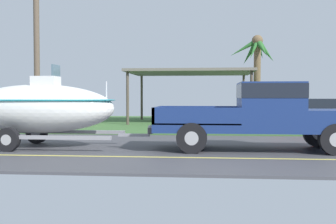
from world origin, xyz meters
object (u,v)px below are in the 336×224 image
Objects in this scene: boat_on_trailer at (38,108)px; parked_sedan_near at (323,115)px; utility_pole at (36,22)px; pickup_truck_towing at (268,113)px; palm_tree_mid at (257,59)px; parked_sedan_far at (46,113)px; carport_awning at (191,73)px.

boat_on_trailer is 1.24× the size of parked_sedan_near.
pickup_truck_towing is at bearing -31.03° from utility_pole.
boat_on_trailer is 16.23m from palm_tree_mid.
utility_pole is (-8.79, 5.29, 3.55)m from pickup_truck_towing.
parked_sedan_far is 7.96m from carport_awning.
parked_sedan_far is 12.67m from palm_tree_mid.
palm_tree_mid is 13.33m from utility_pole.
carport_awning is 4.75m from palm_tree_mid.
parked_sedan_near is at bearing -35.76° from carport_awning.
carport_awning is (6.98, 3.22, 2.08)m from parked_sedan_far.
palm_tree_mid is 0.58× the size of utility_pole.
carport_awning reaches higher than pickup_truck_towing.
boat_on_trailer is 12.20m from parked_sedan_near.
palm_tree_mid is at bearing 106.89° from parked_sedan_near.
pickup_truck_towing is at bearing -77.17° from carport_awning.
parked_sedan_far is (-9.58, 8.19, -0.36)m from pickup_truck_towing.
palm_tree_mid reaches higher than carport_awning.
utility_pole reaches higher than carport_awning.
pickup_truck_towing is 0.86× the size of carport_awning.
palm_tree_mid is (-2.08, 6.86, 3.05)m from parked_sedan_near.
parked_sedan_far is at bearing 110.32° from boat_on_trailer.
boat_on_trailer is 1.32× the size of parked_sedan_far.
pickup_truck_towing is at bearing -0.00° from boat_on_trailer.
boat_on_trailer is 0.87× the size of carport_awning.
utility_pole is (-12.15, -1.83, 3.91)m from parked_sedan_near.
parked_sedan_far is at bearing 175.28° from parked_sedan_near.
parked_sedan_far is 0.66× the size of carport_awning.
pickup_truck_towing is 0.65× the size of utility_pole.
carport_awning is 0.75× the size of utility_pole.
carport_awning is 8.90m from utility_pole.
boat_on_trailer is 1.12× the size of palm_tree_mid.
parked_sedan_near is 0.70× the size of carport_awning.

